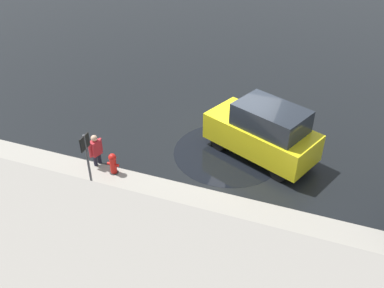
{
  "coord_description": "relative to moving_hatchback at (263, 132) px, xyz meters",
  "views": [
    {
      "loc": [
        -2.87,
        12.58,
        9.04
      ],
      "look_at": [
        1.19,
        1.56,
        0.9
      ],
      "focal_mm": 40.0,
      "sensor_mm": 36.0,
      "label": 1
    }
  ],
  "objects": [
    {
      "name": "ground_plane",
      "position": [
        0.93,
        -0.18,
        -1.03
      ],
      "size": [
        60.0,
        60.0,
        0.0
      ],
      "primitive_type": "plane",
      "color": "black"
    },
    {
      "name": "kerb_strip",
      "position": [
        0.93,
        4.02,
        -1.01
      ],
      "size": [
        24.0,
        3.2,
        0.04
      ],
      "primitive_type": "cube",
      "color": "gray",
      "rests_on": "ground"
    },
    {
      "name": "moving_hatchback",
      "position": [
        0.0,
        0.0,
        0.0
      ],
      "size": [
        4.25,
        3.09,
        2.06
      ],
      "color": "yellow",
      "rests_on": "ground"
    },
    {
      "name": "fire_hydrant",
      "position": [
        4.43,
        2.71,
        -0.63
      ],
      "size": [
        0.42,
        0.31,
        0.8
      ],
      "color": "red",
      "rests_on": "ground"
    },
    {
      "name": "pedestrian",
      "position": [
        5.18,
        2.48,
        -0.34
      ],
      "size": [
        0.33,
        0.55,
        1.22
      ],
      "color": "#B2262D",
      "rests_on": "ground"
    },
    {
      "name": "metal_railing",
      "position": [
        -0.02,
        4.87,
        -0.3
      ],
      "size": [
        10.1,
        0.04,
        1.05
      ],
      "color": "#B7BABF",
      "rests_on": "ground"
    },
    {
      "name": "sign_post",
      "position": [
        4.39,
        4.06,
        0.55
      ],
      "size": [
        0.07,
        0.44,
        2.4
      ],
      "color": "#4C4C51",
      "rests_on": "ground"
    },
    {
      "name": "puddle_patch",
      "position": [
        1.15,
        0.24,
        -1.02
      ],
      "size": [
        3.93,
        3.93,
        0.01
      ],
      "primitive_type": "cylinder",
      "color": "black",
      "rests_on": "ground"
    }
  ]
}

